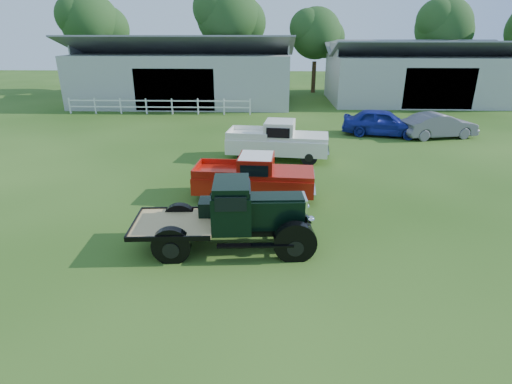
# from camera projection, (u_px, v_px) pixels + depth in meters

# --- Properties ---
(ground) EXTENTS (120.00, 120.00, 0.00)m
(ground) POSITION_uv_depth(u_px,v_px,m) (248.00, 239.00, 11.96)
(ground) COLOR #1D410D
(shed_left) EXTENTS (18.80, 10.20, 5.60)m
(shed_left) POSITION_uv_depth(u_px,v_px,m) (186.00, 70.00, 35.36)
(shed_left) COLOR #979992
(shed_left) RESTS_ON ground
(shed_right) EXTENTS (16.80, 9.20, 5.20)m
(shed_right) POSITION_uv_depth(u_px,v_px,m) (422.00, 72.00, 35.59)
(shed_right) COLOR #979992
(shed_right) RESTS_ON ground
(fence_rail) EXTENTS (14.20, 0.16, 1.20)m
(fence_rail) POSITION_uv_depth(u_px,v_px,m) (159.00, 106.00, 30.62)
(fence_rail) COLOR white
(fence_rail) RESTS_ON ground
(tree_a) EXTENTS (6.30, 6.30, 10.50)m
(tree_a) POSITION_uv_depth(u_px,v_px,m) (93.00, 40.00, 41.37)
(tree_a) COLOR #1F521D
(tree_a) RESTS_ON ground
(tree_b) EXTENTS (6.90, 6.90, 11.50)m
(tree_b) POSITION_uv_depth(u_px,v_px,m) (228.00, 34.00, 41.60)
(tree_b) COLOR #1F521D
(tree_b) RESTS_ON ground
(tree_c) EXTENTS (5.40, 5.40, 9.00)m
(tree_c) POSITION_uv_depth(u_px,v_px,m) (315.00, 48.00, 40.80)
(tree_c) COLOR #1F521D
(tree_c) RESTS_ON ground
(tree_d) EXTENTS (6.00, 6.00, 10.00)m
(tree_d) POSITION_uv_depth(u_px,v_px,m) (441.00, 42.00, 41.06)
(tree_d) COLOR #1F521D
(tree_d) RESTS_ON ground
(vintage_flatbed) EXTENTS (5.18, 2.35, 2.00)m
(vintage_flatbed) POSITION_uv_depth(u_px,v_px,m) (228.00, 215.00, 11.19)
(vintage_flatbed) COLOR black
(vintage_flatbed) RESTS_ON ground
(red_pickup) EXTENTS (4.66, 2.03, 1.66)m
(red_pickup) POSITION_uv_depth(u_px,v_px,m) (254.00, 176.00, 14.74)
(red_pickup) COLOR #AE170B
(red_pickup) RESTS_ON ground
(white_pickup) EXTENTS (5.23, 2.53, 1.85)m
(white_pickup) POSITION_uv_depth(u_px,v_px,m) (277.00, 140.00, 19.39)
(white_pickup) COLOR white
(white_pickup) RESTS_ON ground
(misc_car_blue) EXTENTS (4.98, 2.93, 1.59)m
(misc_car_blue) POSITION_uv_depth(u_px,v_px,m) (382.00, 122.00, 24.03)
(misc_car_blue) COLOR navy
(misc_car_blue) RESTS_ON ground
(misc_car_grey) EXTENTS (4.65, 2.54, 1.45)m
(misc_car_grey) POSITION_uv_depth(u_px,v_px,m) (439.00, 126.00, 23.52)
(misc_car_grey) COLOR #5D5C65
(misc_car_grey) RESTS_ON ground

